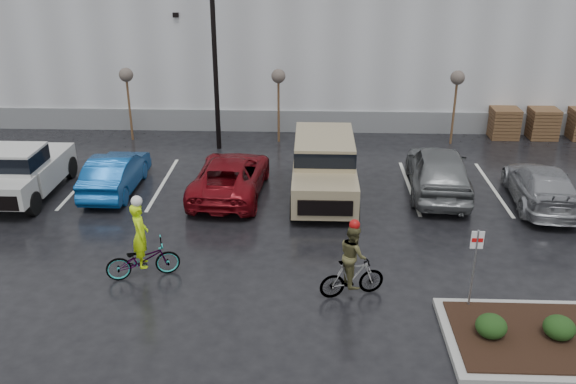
{
  "coord_description": "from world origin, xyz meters",
  "views": [
    {
      "loc": [
        -0.11,
        -12.49,
        8.55
      ],
      "look_at": [
        -0.76,
        4.36,
        1.3
      ],
      "focal_mm": 38.0,
      "sensor_mm": 36.0,
      "label": 1
    }
  ],
  "objects_px": {
    "lamppost": "(213,10)",
    "sapling_mid": "(278,80)",
    "pallet_stack_b": "(542,123)",
    "cyclist_hivis": "(142,252)",
    "sapling_west": "(126,79)",
    "pallet_stack_a": "(504,123)",
    "car_blue": "(116,173)",
    "fire_lane_sign": "(475,260)",
    "cyclist_olive": "(352,268)",
    "sapling_east": "(457,82)",
    "car_far_silver": "(541,185)",
    "suv_tan": "(324,170)",
    "car_grey": "(438,170)",
    "pickup_white": "(26,167)",
    "car_red": "(230,176)"
  },
  "relations": [
    {
      "from": "car_blue",
      "to": "sapling_west",
      "type": "bearing_deg",
      "value": -79.26
    },
    {
      "from": "suv_tan",
      "to": "cyclist_olive",
      "type": "distance_m",
      "value": 6.2
    },
    {
      "from": "lamppost",
      "to": "pallet_stack_b",
      "type": "relative_size",
      "value": 6.83
    },
    {
      "from": "fire_lane_sign",
      "to": "car_blue",
      "type": "xyz_separation_m",
      "value": [
        -10.77,
        7.08,
        -0.72
      ]
    },
    {
      "from": "sapling_east",
      "to": "cyclist_olive",
      "type": "bearing_deg",
      "value": -112.3
    },
    {
      "from": "pallet_stack_a",
      "to": "car_far_silver",
      "type": "relative_size",
      "value": 0.29
    },
    {
      "from": "cyclist_olive",
      "to": "sapling_west",
      "type": "bearing_deg",
      "value": 19.75
    },
    {
      "from": "sapling_west",
      "to": "pallet_stack_a",
      "type": "bearing_deg",
      "value": 3.47
    },
    {
      "from": "fire_lane_sign",
      "to": "cyclist_hivis",
      "type": "distance_m",
      "value": 8.44
    },
    {
      "from": "sapling_east",
      "to": "fire_lane_sign",
      "type": "bearing_deg",
      "value": -99.75
    },
    {
      "from": "lamppost",
      "to": "sapling_mid",
      "type": "xyz_separation_m",
      "value": [
        2.5,
        1.0,
        -2.96
      ]
    },
    {
      "from": "car_grey",
      "to": "cyclist_olive",
      "type": "xyz_separation_m",
      "value": [
        -3.4,
        -6.78,
        -0.06
      ]
    },
    {
      "from": "fire_lane_sign",
      "to": "cyclist_olive",
      "type": "bearing_deg",
      "value": 168.04
    },
    {
      "from": "lamppost",
      "to": "pallet_stack_b",
      "type": "bearing_deg",
      "value": 8.02
    },
    {
      "from": "pallet_stack_b",
      "to": "cyclist_hivis",
      "type": "distance_m",
      "value": 19.31
    },
    {
      "from": "pallet_stack_a",
      "to": "fire_lane_sign",
      "type": "xyz_separation_m",
      "value": [
        -4.7,
        -13.8,
        0.73
      ]
    },
    {
      "from": "lamppost",
      "to": "car_red",
      "type": "distance_m",
      "value": 7.06
    },
    {
      "from": "sapling_west",
      "to": "sapling_east",
      "type": "height_order",
      "value": "same"
    },
    {
      "from": "pickup_white",
      "to": "cyclist_olive",
      "type": "distance_m",
      "value": 12.62
    },
    {
      "from": "pallet_stack_a",
      "to": "car_blue",
      "type": "bearing_deg",
      "value": -156.54
    },
    {
      "from": "sapling_west",
      "to": "car_blue",
      "type": "distance_m",
      "value": 6.16
    },
    {
      "from": "suv_tan",
      "to": "cyclist_olive",
      "type": "bearing_deg",
      "value": -84.27
    },
    {
      "from": "pallet_stack_b",
      "to": "pickup_white",
      "type": "xyz_separation_m",
      "value": [
        -20.2,
        -7.02,
        0.3
      ]
    },
    {
      "from": "pallet_stack_a",
      "to": "pickup_white",
      "type": "bearing_deg",
      "value": -159.22
    },
    {
      "from": "lamppost",
      "to": "sapling_west",
      "type": "xyz_separation_m",
      "value": [
        -4.0,
        1.0,
        -2.96
      ]
    },
    {
      "from": "fire_lane_sign",
      "to": "pickup_white",
      "type": "bearing_deg",
      "value": 153.83
    },
    {
      "from": "lamppost",
      "to": "pickup_white",
      "type": "distance_m",
      "value": 9.13
    },
    {
      "from": "sapling_east",
      "to": "fire_lane_sign",
      "type": "relative_size",
      "value": 1.45
    },
    {
      "from": "fire_lane_sign",
      "to": "car_red",
      "type": "bearing_deg",
      "value": 133.92
    },
    {
      "from": "sapling_west",
      "to": "fire_lane_sign",
      "type": "xyz_separation_m",
      "value": [
        11.8,
        -12.8,
        -1.32
      ]
    },
    {
      "from": "sapling_west",
      "to": "pallet_stack_a",
      "type": "height_order",
      "value": "sapling_west"
    },
    {
      "from": "pallet_stack_a",
      "to": "suv_tan",
      "type": "height_order",
      "value": "suv_tan"
    },
    {
      "from": "pallet_stack_b",
      "to": "car_red",
      "type": "relative_size",
      "value": 0.27
    },
    {
      "from": "pallet_stack_a",
      "to": "cyclist_olive",
      "type": "height_order",
      "value": "cyclist_olive"
    },
    {
      "from": "sapling_east",
      "to": "car_far_silver",
      "type": "relative_size",
      "value": 0.69
    },
    {
      "from": "lamppost",
      "to": "car_far_silver",
      "type": "bearing_deg",
      "value": -24.42
    },
    {
      "from": "car_red",
      "to": "fire_lane_sign",
      "type": "bearing_deg",
      "value": 137.17
    },
    {
      "from": "sapling_west",
      "to": "car_grey",
      "type": "bearing_deg",
      "value": -23.63
    },
    {
      "from": "suv_tan",
      "to": "car_grey",
      "type": "relative_size",
      "value": 1.02
    },
    {
      "from": "car_blue",
      "to": "car_grey",
      "type": "bearing_deg",
      "value": -177.97
    },
    {
      "from": "pallet_stack_a",
      "to": "cyclist_olive",
      "type": "bearing_deg",
      "value": -119.61
    },
    {
      "from": "fire_lane_sign",
      "to": "cyclist_olive",
      "type": "distance_m",
      "value": 2.93
    },
    {
      "from": "lamppost",
      "to": "sapling_west",
      "type": "height_order",
      "value": "lamppost"
    },
    {
      "from": "pallet_stack_a",
      "to": "suv_tan",
      "type": "bearing_deg",
      "value": -139.09
    },
    {
      "from": "sapling_mid",
      "to": "pallet_stack_a",
      "type": "height_order",
      "value": "sapling_mid"
    },
    {
      "from": "cyclist_hivis",
      "to": "cyclist_olive",
      "type": "relative_size",
      "value": 1.1
    },
    {
      "from": "sapling_east",
      "to": "cyclist_hivis",
      "type": "distance_m",
      "value": 15.71
    },
    {
      "from": "sapling_mid",
      "to": "pallet_stack_a",
      "type": "bearing_deg",
      "value": 5.71
    },
    {
      "from": "car_blue",
      "to": "suv_tan",
      "type": "distance_m",
      "value": 7.36
    },
    {
      "from": "car_grey",
      "to": "car_blue",
      "type": "bearing_deg",
      "value": 6.0
    }
  ]
}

